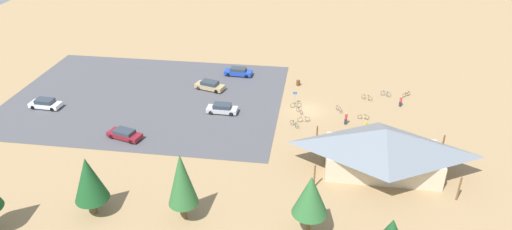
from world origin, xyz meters
The scene contains 25 objects.
ground centered at (0.00, 0.00, 0.00)m, with size 160.00×160.00×0.00m, color #9E7F56.
parking_lot_asphalt centered at (24.89, -0.63, 0.03)m, with size 41.86×30.40×0.05m, color #4C4C51.
bike_pavilion centered at (-9.53, 14.08, 3.31)m, with size 15.99×9.20×5.80m.
trash_bin centered at (1.76, -8.52, 0.45)m, with size 0.60×0.60×0.90m, color brown.
lot_sign centered at (1.85, -1.72, 1.41)m, with size 0.56×0.08×2.20m.
pine_midwest centered at (11.26, 25.67, 5.04)m, with size 3.07×3.07×8.00m.
pine_center centered at (20.87, 26.13, 4.41)m, with size 3.51×3.51×6.92m.
pine_far_east centered at (-1.46, 26.11, 4.85)m, with size 3.51×3.51×7.02m.
bicycle_purple_yard_left centered at (0.96, 0.97, 0.38)m, with size 1.05×1.47×0.89m.
bicycle_silver_edge_north centered at (-4.78, -0.33, 0.37)m, with size 0.93×1.47×0.86m.
bicycle_white_front_row centered at (0.20, 3.54, 0.39)m, with size 1.77×0.53×0.85m.
bicycle_yellow_mid_cluster centered at (-8.21, 1.53, 0.35)m, with size 1.61×0.48×0.78m.
bicycle_blue_lone_west centered at (-12.10, -6.54, 0.40)m, with size 1.53×0.84×0.88m.
bicycle_black_by_bin centered at (-15.29, -6.85, 0.38)m, with size 1.32×1.19×0.81m.
bicycle_teal_yard_right centered at (1.43, 5.02, 0.40)m, with size 1.25×1.36×0.91m.
bicycle_green_yard_front centered at (1.59, -0.69, 0.39)m, with size 1.65×0.59×0.83m.
bicycle_orange_near_porch centered at (-9.08, -4.78, 0.39)m, with size 1.57×0.98×0.85m.
car_white_second_row centered at (38.59, 4.81, 0.75)m, with size 4.72×2.11×1.43m.
car_blue_front_row centered at (12.19, -10.96, 0.76)m, with size 4.77×2.02×1.42m.
car_tan_end_stall centered at (15.74, -4.84, 0.77)m, with size 5.06×3.09×1.46m.
car_silver_near_entry centered at (12.17, 2.58, 0.76)m, with size 4.49×1.85×1.43m.
car_maroon_far_end centered at (23.52, 11.45, 0.70)m, with size 4.97×3.01×1.27m.
visitor_near_lot centered at (-5.65, 3.36, 0.96)m, with size 0.38×0.36×1.82m.
visitor_crossing_yard centered at (-8.23, 5.06, 0.92)m, with size 0.40×0.38×1.75m.
visitor_by_pavilion centered at (-13.91, -3.30, 0.89)m, with size 0.38×0.40×1.70m.
Camera 1 is at (-1.37, 61.80, 32.94)m, focal length 32.98 mm.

